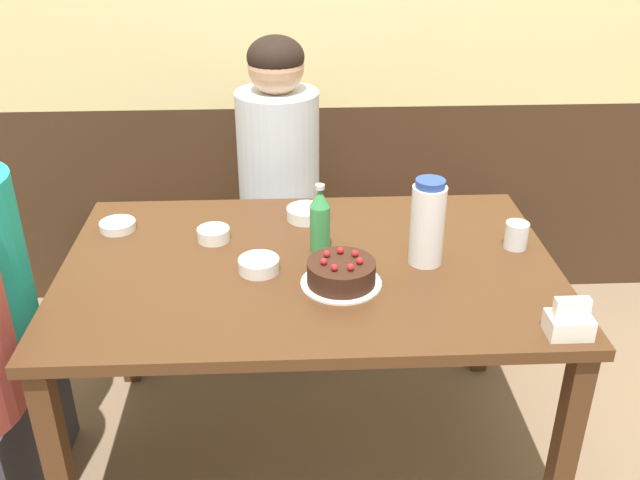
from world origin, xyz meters
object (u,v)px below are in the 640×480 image
at_px(water_pitcher, 427,223).
at_px(soju_bottle, 320,220).
at_px(bowl_soup_white, 307,213).
at_px(birthday_cake, 341,273).
at_px(bench_seat, 304,274).
at_px(bowl_sauce_shallow, 259,265).
at_px(bowl_rice_small, 214,234).
at_px(person_pale_blue_shirt, 280,203).
at_px(glass_water_tall, 516,235).
at_px(napkin_holder, 569,322).
at_px(bowl_side_dish, 118,226).

xyz_separation_m(water_pitcher, soju_bottle, (-0.31, 0.09, -0.03)).
bearing_deg(bowl_soup_white, birthday_cake, -79.18).
bearing_deg(bench_seat, bowl_sauce_shallow, -99.66).
xyz_separation_m(bowl_rice_small, person_pale_blue_shirt, (0.20, 0.57, -0.15)).
bearing_deg(bench_seat, birthday_cake, -84.88).
relative_size(bowl_rice_small, person_pale_blue_shirt, 0.08).
bearing_deg(glass_water_tall, person_pale_blue_shirt, 137.99).
height_order(bowl_rice_small, glass_water_tall, glass_water_tall).
bearing_deg(bowl_sauce_shallow, water_pitcher, 3.64).
bearing_deg(birthday_cake, napkin_holder, -26.24).
xyz_separation_m(bowl_sauce_shallow, glass_water_tall, (0.79, 0.11, 0.02)).
relative_size(water_pitcher, bowl_side_dish, 2.29).
height_order(glass_water_tall, person_pale_blue_shirt, person_pale_blue_shirt).
height_order(napkin_holder, bowl_side_dish, napkin_holder).
distance_m(soju_bottle, bowl_side_dish, 0.68).
bearing_deg(bowl_side_dish, glass_water_tall, -8.24).
bearing_deg(bowl_soup_white, bench_seat, 90.47).
height_order(bowl_rice_small, bowl_sauce_shallow, bowl_rice_small).
distance_m(bowl_rice_small, glass_water_tall, 0.94).
bearing_deg(napkin_holder, soju_bottle, 141.56).
bearing_deg(bowl_sauce_shallow, bench_seat, 80.34).
bearing_deg(napkin_holder, water_pitcher, 127.06).
height_order(bowl_rice_small, person_pale_blue_shirt, person_pale_blue_shirt).
distance_m(water_pitcher, person_pale_blue_shirt, 0.90).
relative_size(bench_seat, water_pitcher, 6.91).
height_order(soju_bottle, glass_water_tall, soju_bottle).
bearing_deg(bowl_soup_white, water_pitcher, -42.33).
bearing_deg(water_pitcher, person_pale_blue_shirt, 120.63).
bearing_deg(bowl_sauce_shallow, napkin_holder, -24.42).
xyz_separation_m(water_pitcher, bowl_rice_small, (-0.64, 0.17, -0.11)).
bearing_deg(person_pale_blue_shirt, napkin_holder, 32.95).
height_order(bench_seat, soju_bottle, soju_bottle).
bearing_deg(water_pitcher, birthday_cake, -155.82).
distance_m(bench_seat, birthday_cake, 1.11).
bearing_deg(person_pale_blue_shirt, soju_bottle, 11.23).
distance_m(bowl_sauce_shallow, person_pale_blue_shirt, 0.79).
bearing_deg(glass_water_tall, water_pitcher, -165.22).
distance_m(birthday_cake, soju_bottle, 0.22).
height_order(bench_seat, bowl_side_dish, bowl_side_dish).
bearing_deg(napkin_holder, bowl_soup_white, 132.22).
bearing_deg(person_pale_blue_shirt, bowl_soup_white, 12.81).
xyz_separation_m(napkin_holder, bowl_rice_small, (-0.93, 0.56, -0.02)).
relative_size(birthday_cake, water_pitcher, 0.87).
bearing_deg(water_pitcher, glass_water_tall, 14.78).
height_order(birthday_cake, napkin_holder, napkin_holder).
distance_m(soju_bottle, glass_water_tall, 0.61).
distance_m(bench_seat, bowl_soup_white, 0.76).
distance_m(birthday_cake, napkin_holder, 0.61).
bearing_deg(napkin_holder, bowl_side_dish, 152.63).
xyz_separation_m(bench_seat, glass_water_tall, (0.64, -0.76, 0.56)).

